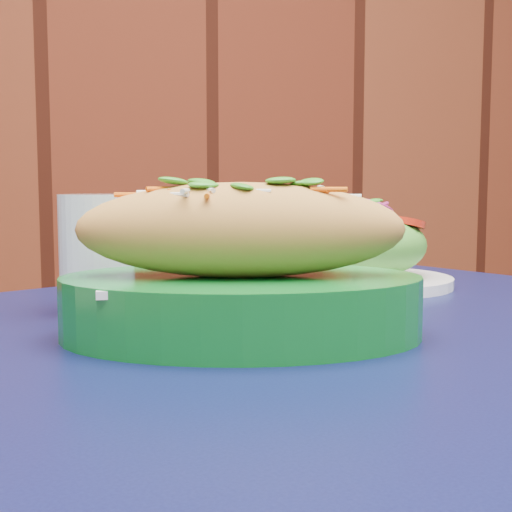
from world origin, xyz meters
name	(u,v)px	position (x,y,z in m)	size (l,w,h in m)	color
cafe_table	(371,426)	(0.21, 1.81, 0.66)	(1.03, 1.03, 0.75)	black
banh_mi_basket	(241,273)	(0.09, 1.81, 0.80)	(0.33, 0.27, 0.13)	#0D6520
salad_plate	(368,253)	(0.32, 2.03, 0.79)	(0.20, 0.20, 0.10)	white
water_glass	(97,254)	(-0.01, 1.96, 0.81)	(0.07, 0.07, 0.11)	silver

